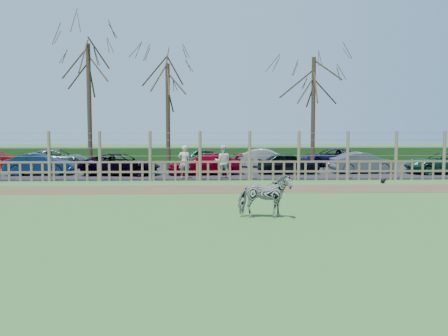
{
  "coord_description": "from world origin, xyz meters",
  "views": [
    {
      "loc": [
        0.27,
        -17.05,
        2.75
      ],
      "look_at": [
        1.0,
        2.5,
        1.1
      ],
      "focal_mm": 40.0,
      "sensor_mm": 36.0,
      "label": 1
    }
  ],
  "objects_px": {
    "visitor_b": "(223,161)",
    "car_6": "(444,163)",
    "car_2": "(121,164)",
    "car_3": "(205,164)",
    "tree_left": "(89,77)",
    "tree_mid": "(168,91)",
    "car_11": "(266,158)",
    "crow": "(383,181)",
    "zebra": "(264,196)",
    "car_12": "(331,157)",
    "car_5": "(363,163)",
    "tree_right": "(314,86)",
    "car_8": "(57,158)",
    "visitor_a": "(184,162)",
    "car_1": "(40,164)",
    "car_4": "(289,163)",
    "car_10": "(208,158)"
  },
  "relations": [
    {
      "from": "car_1",
      "to": "car_6",
      "type": "bearing_deg",
      "value": -92.29
    },
    {
      "from": "tree_right",
      "to": "car_3",
      "type": "bearing_deg",
      "value": -154.85
    },
    {
      "from": "car_5",
      "to": "car_12",
      "type": "xyz_separation_m",
      "value": [
        -0.62,
        4.84,
        0.0
      ]
    },
    {
      "from": "car_8",
      "to": "car_1",
      "type": "bearing_deg",
      "value": -177.31
    },
    {
      "from": "car_10",
      "to": "tree_right",
      "type": "bearing_deg",
      "value": -116.78
    },
    {
      "from": "car_11",
      "to": "car_12",
      "type": "bearing_deg",
      "value": -77.94
    },
    {
      "from": "tree_right",
      "to": "visitor_b",
      "type": "relative_size",
      "value": 4.26
    },
    {
      "from": "visitor_b",
      "to": "car_2",
      "type": "relative_size",
      "value": 0.4
    },
    {
      "from": "tree_mid",
      "to": "visitor_a",
      "type": "height_order",
      "value": "tree_mid"
    },
    {
      "from": "car_6",
      "to": "car_8",
      "type": "relative_size",
      "value": 1.0
    },
    {
      "from": "car_2",
      "to": "visitor_b",
      "type": "bearing_deg",
      "value": -102.02
    },
    {
      "from": "tree_mid",
      "to": "car_10",
      "type": "xyz_separation_m",
      "value": [
        2.43,
        2.82,
        -4.23
      ]
    },
    {
      "from": "visitor_b",
      "to": "car_4",
      "type": "xyz_separation_m",
      "value": [
        3.82,
        2.14,
        -0.26
      ]
    },
    {
      "from": "zebra",
      "to": "crow",
      "type": "relative_size",
      "value": 5.67
    },
    {
      "from": "tree_right",
      "to": "car_8",
      "type": "distance_m",
      "value": 17.11
    },
    {
      "from": "visitor_b",
      "to": "car_5",
      "type": "relative_size",
      "value": 0.47
    },
    {
      "from": "car_8",
      "to": "car_5",
      "type": "bearing_deg",
      "value": -106.0
    },
    {
      "from": "visitor_b",
      "to": "car_11",
      "type": "relative_size",
      "value": 0.47
    },
    {
      "from": "car_12",
      "to": "car_11",
      "type": "bearing_deg",
      "value": -82.84
    },
    {
      "from": "visitor_a",
      "to": "car_8",
      "type": "relative_size",
      "value": 0.4
    },
    {
      "from": "car_8",
      "to": "tree_left",
      "type": "bearing_deg",
      "value": -140.88
    },
    {
      "from": "zebra",
      "to": "visitor_a",
      "type": "relative_size",
      "value": 0.91
    },
    {
      "from": "tree_mid",
      "to": "car_1",
      "type": "distance_m",
      "value": 8.54
    },
    {
      "from": "car_5",
      "to": "car_12",
      "type": "relative_size",
      "value": 0.84
    },
    {
      "from": "car_8",
      "to": "car_12",
      "type": "bearing_deg",
      "value": -91.41
    },
    {
      "from": "tree_left",
      "to": "tree_mid",
      "type": "height_order",
      "value": "tree_left"
    },
    {
      "from": "tree_mid",
      "to": "car_10",
      "type": "bearing_deg",
      "value": 49.31
    },
    {
      "from": "car_1",
      "to": "car_4",
      "type": "relative_size",
      "value": 1.03
    },
    {
      "from": "tree_left",
      "to": "crow",
      "type": "xyz_separation_m",
      "value": [
        15.31,
        -6.02,
        -5.5
      ]
    },
    {
      "from": "car_11",
      "to": "tree_left",
      "type": "bearing_deg",
      "value": 111.58
    },
    {
      "from": "tree_right",
      "to": "visitor_a",
      "type": "xyz_separation_m",
      "value": [
        -7.83,
        -5.29,
        -4.34
      ]
    },
    {
      "from": "zebra",
      "to": "visitor_a",
      "type": "height_order",
      "value": "visitor_a"
    },
    {
      "from": "car_6",
      "to": "car_11",
      "type": "relative_size",
      "value": 1.19
    },
    {
      "from": "car_6",
      "to": "crow",
      "type": "bearing_deg",
      "value": -47.35
    },
    {
      "from": "crow",
      "to": "car_5",
      "type": "xyz_separation_m",
      "value": [
        0.54,
        4.85,
        0.53
      ]
    },
    {
      "from": "car_4",
      "to": "car_12",
      "type": "distance_m",
      "value": 6.35
    },
    {
      "from": "car_2",
      "to": "car_5",
      "type": "bearing_deg",
      "value": -81.6
    },
    {
      "from": "car_6",
      "to": "car_8",
      "type": "xyz_separation_m",
      "value": [
        -23.22,
        4.97,
        0.0
      ]
    },
    {
      "from": "zebra",
      "to": "car_12",
      "type": "relative_size",
      "value": 0.37
    },
    {
      "from": "car_5",
      "to": "zebra",
      "type": "bearing_deg",
      "value": 145.36
    },
    {
      "from": "car_2",
      "to": "car_3",
      "type": "height_order",
      "value": "same"
    },
    {
      "from": "crow",
      "to": "car_6",
      "type": "xyz_separation_m",
      "value": [
        5.02,
        4.27,
        0.53
      ]
    },
    {
      "from": "zebra",
      "to": "car_8",
      "type": "xyz_separation_m",
      "value": [
        -11.42,
        18.07,
        -0.03
      ]
    },
    {
      "from": "car_1",
      "to": "car_3",
      "type": "relative_size",
      "value": 0.88
    },
    {
      "from": "tree_right",
      "to": "tree_left",
      "type": "bearing_deg",
      "value": -173.66
    },
    {
      "from": "visitor_b",
      "to": "car_6",
      "type": "xyz_separation_m",
      "value": [
        12.66,
        1.85,
        -0.26
      ]
    },
    {
      "from": "tree_mid",
      "to": "car_4",
      "type": "bearing_deg",
      "value": -19.38
    },
    {
      "from": "tree_right",
      "to": "car_11",
      "type": "bearing_deg",
      "value": 148.66
    },
    {
      "from": "zebra",
      "to": "car_6",
      "type": "distance_m",
      "value": 17.63
    },
    {
      "from": "visitor_a",
      "to": "visitor_b",
      "type": "xyz_separation_m",
      "value": [
        2.0,
        0.18,
        0.0
      ]
    }
  ]
}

